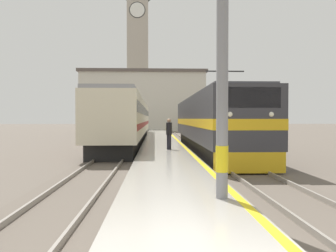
{
  "coord_description": "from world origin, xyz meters",
  "views": [
    {
      "loc": [
        -0.58,
        -4.51,
        2.19
      ],
      "look_at": [
        0.63,
        25.23,
        1.51
      ],
      "focal_mm": 35.0,
      "sensor_mm": 36.0,
      "label": 1
    }
  ],
  "objects_px": {
    "locomotive_train": "(210,123)",
    "clock_tower": "(138,51)",
    "person_on_platform": "(169,133)",
    "catenary_mast": "(225,7)",
    "passenger_train": "(130,120)"
  },
  "relations": [
    {
      "from": "locomotive_train",
      "to": "clock_tower",
      "type": "bearing_deg",
      "value": 98.45
    },
    {
      "from": "locomotive_train",
      "to": "catenary_mast",
      "type": "xyz_separation_m",
      "value": [
        -2.07,
        -14.31,
        2.81
      ]
    },
    {
      "from": "person_on_platform",
      "to": "locomotive_train",
      "type": "bearing_deg",
      "value": 41.42
    },
    {
      "from": "passenger_train",
      "to": "person_on_platform",
      "type": "distance_m",
      "value": 12.07
    },
    {
      "from": "passenger_train",
      "to": "catenary_mast",
      "type": "xyz_separation_m",
      "value": [
        3.92,
        -23.45,
        2.63
      ]
    },
    {
      "from": "locomotive_train",
      "to": "catenary_mast",
      "type": "bearing_deg",
      "value": -98.21
    },
    {
      "from": "clock_tower",
      "to": "passenger_train",
      "type": "bearing_deg",
      "value": -88.18
    },
    {
      "from": "person_on_platform",
      "to": "clock_tower",
      "type": "xyz_separation_m",
      "value": [
        -4.41,
        51.17,
        15.37
      ]
    },
    {
      "from": "locomotive_train",
      "to": "passenger_train",
      "type": "distance_m",
      "value": 10.92
    },
    {
      "from": "person_on_platform",
      "to": "clock_tower",
      "type": "height_order",
      "value": "clock_tower"
    },
    {
      "from": "catenary_mast",
      "to": "locomotive_train",
      "type": "bearing_deg",
      "value": 81.79
    },
    {
      "from": "passenger_train",
      "to": "clock_tower",
      "type": "bearing_deg",
      "value": 91.82
    },
    {
      "from": "person_on_platform",
      "to": "clock_tower",
      "type": "relative_size",
      "value": 0.06
    },
    {
      "from": "locomotive_train",
      "to": "clock_tower",
      "type": "xyz_separation_m",
      "value": [
        -7.24,
        48.68,
        14.8
      ]
    },
    {
      "from": "passenger_train",
      "to": "catenary_mast",
      "type": "height_order",
      "value": "catenary_mast"
    }
  ]
}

